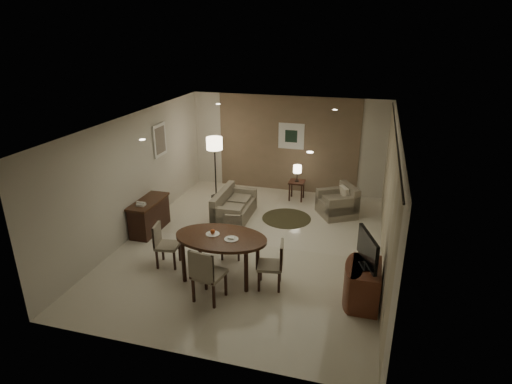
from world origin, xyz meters
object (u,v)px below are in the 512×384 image
(tv_cabinet, at_px, (365,285))
(chair_right, at_px, (270,265))
(chair_far, at_px, (231,238))
(dining_table, at_px, (222,256))
(console_desk, at_px, (149,216))
(chair_left, at_px, (168,245))
(side_table, at_px, (297,190))
(sofa, at_px, (234,205))
(floor_lamp, at_px, (215,168))
(armchair, at_px, (337,201))
(chair_near, at_px, (209,273))

(tv_cabinet, height_order, chair_right, chair_right)
(chair_far, xyz_separation_m, chair_right, (1.02, -0.85, 0.02))
(dining_table, distance_m, chair_far, 0.73)
(chair_right, bearing_deg, dining_table, -106.55)
(console_desk, distance_m, chair_left, 1.68)
(tv_cabinet, xyz_separation_m, chair_far, (-2.69, 0.88, 0.07))
(dining_table, bearing_deg, tv_cabinet, -3.29)
(chair_far, bearing_deg, side_table, 68.64)
(chair_far, height_order, chair_left, chair_left)
(dining_table, height_order, sofa, dining_table)
(chair_left, height_order, chair_right, chair_right)
(tv_cabinet, distance_m, floor_lamp, 5.73)
(floor_lamp, bearing_deg, side_table, 10.82)
(chair_right, height_order, floor_lamp, floor_lamp)
(side_table, bearing_deg, armchair, -32.96)
(dining_table, relative_size, armchair, 2.03)
(tv_cabinet, distance_m, chair_left, 3.79)
(chair_left, distance_m, armchair, 4.46)
(chair_right, xyz_separation_m, sofa, (-1.55, 2.65, -0.09))
(sofa, relative_size, side_table, 2.85)
(sofa, bearing_deg, chair_right, -150.47)
(chair_far, height_order, floor_lamp, floor_lamp)
(dining_table, distance_m, chair_right, 0.97)
(console_desk, height_order, chair_right, chair_right)
(chair_left, bearing_deg, armchair, -50.77)
(floor_lamp, bearing_deg, sofa, -52.22)
(chair_far, height_order, chair_right, chair_right)
(chair_far, bearing_deg, armchair, 45.38)
(chair_left, height_order, sofa, chair_left)
(chair_right, bearing_deg, sofa, -159.17)
(sofa, height_order, floor_lamp, floor_lamp)
(chair_left, distance_m, floor_lamp, 3.71)
(armchair, height_order, side_table, armchair)
(tv_cabinet, bearing_deg, chair_right, 178.85)
(chair_far, bearing_deg, console_desk, 154.59)
(floor_lamp, bearing_deg, tv_cabinet, -43.06)
(dining_table, bearing_deg, chair_far, 93.98)
(armchair, bearing_deg, console_desk, -93.32)
(side_table, bearing_deg, console_desk, -135.96)
(chair_near, height_order, chair_left, chair_near)
(chair_near, relative_size, side_table, 1.93)
(chair_near, bearing_deg, chair_left, -25.07)
(chair_near, bearing_deg, tv_cabinet, -156.85)
(tv_cabinet, distance_m, chair_far, 2.83)
(console_desk, relative_size, dining_table, 0.69)
(dining_table, distance_m, side_table, 4.21)
(chair_far, distance_m, sofa, 1.88)
(tv_cabinet, distance_m, chair_right, 1.68)
(console_desk, bearing_deg, dining_table, -30.92)
(armchair, relative_size, floor_lamp, 0.51)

